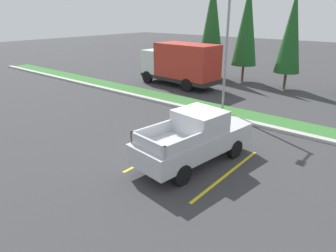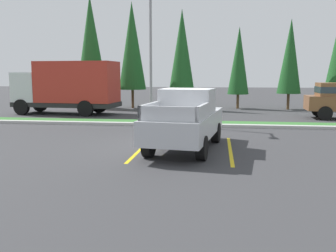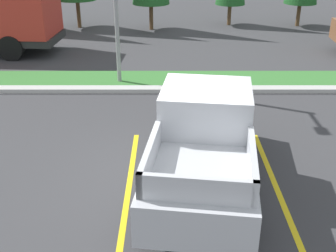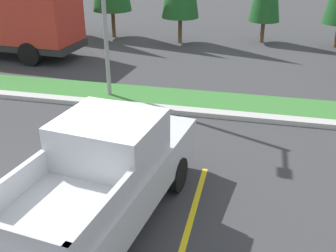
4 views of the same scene
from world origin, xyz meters
TOP-DOWN VIEW (x-y plane):
  - ground_plane at (0.00, 0.00)m, footprint 120.00×120.00m
  - parking_line_near at (-0.99, -0.58)m, footprint 0.12×4.80m
  - parking_line_far at (2.11, -0.58)m, footprint 0.12×4.80m
  - curb_strip at (0.00, 5.00)m, footprint 56.00×0.40m
  - grass_median at (0.00, 6.10)m, footprint 56.00×1.80m
  - pickup_truck_main at (0.57, -0.53)m, footprint 2.56×5.43m
  - cargo_truck_distant at (-8.02, 9.77)m, footprint 6.94×2.88m
  - street_light at (-1.85, 5.75)m, footprint 0.24×1.49m
  - cypress_tree_leftmost at (-7.94, 14.15)m, footprint 2.20×2.20m
  - cypress_tree_left_inner at (-4.85, 14.54)m, footprint 2.07×2.07m
  - cypress_tree_center at (-1.03, 14.07)m, footprint 1.89×1.89m

SIDE VIEW (x-z plane):
  - ground_plane at x=0.00m, z-range 0.00..0.00m
  - parking_line_near at x=-0.99m, z-range 0.00..0.01m
  - parking_line_far at x=2.11m, z-range 0.00..0.01m
  - grass_median at x=0.00m, z-range 0.00..0.06m
  - curb_strip at x=0.00m, z-range 0.00..0.15m
  - pickup_truck_main at x=0.57m, z-range -0.01..2.09m
  - cargo_truck_distant at x=-8.02m, z-range 0.15..3.55m
  - street_light at x=-1.85m, z-range 0.55..7.60m
  - cypress_tree_center at x=-1.03m, z-range 0.65..7.92m
  - cypress_tree_left_inner at x=-4.85m, z-range 0.71..8.68m
  - cypress_tree_leftmost at x=-7.94m, z-range 0.75..9.20m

